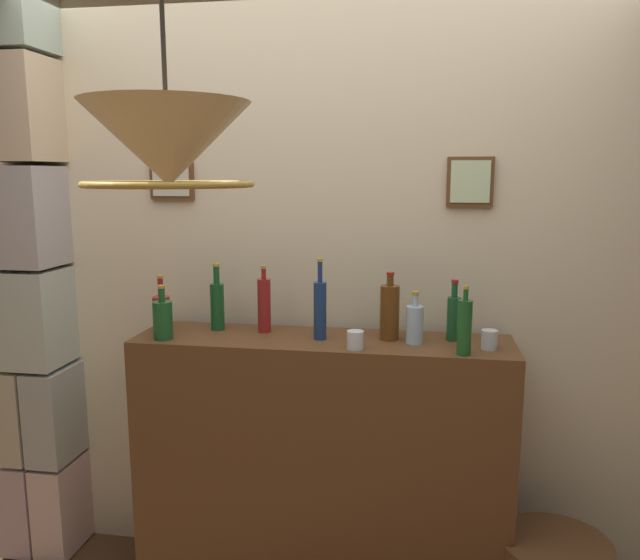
{
  "coord_description": "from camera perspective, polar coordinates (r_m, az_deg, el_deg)",
  "views": [
    {
      "loc": [
        0.38,
        -1.56,
        1.79
      ],
      "look_at": [
        0.0,
        0.78,
        1.38
      ],
      "focal_mm": 34.52,
      "sensor_mm": 36.0,
      "label": 1
    }
  ],
  "objects": [
    {
      "name": "liquor_bottle_gin",
      "position": [
        2.52,
        12.29,
        -3.32
      ],
      "size": [
        0.05,
        0.05,
        0.25
      ],
      "color": "#174D26",
      "rests_on": "bar_shelf_unit"
    },
    {
      "name": "glass_tumbler_rocks",
      "position": [
        2.36,
        3.29,
        -5.57
      ],
      "size": [
        0.06,
        0.06,
        0.07
      ],
      "color": "silver",
      "rests_on": "bar_shelf_unit"
    },
    {
      "name": "glass_tumbler_highball",
      "position": [
        2.44,
        15.43,
        -5.35
      ],
      "size": [
        0.06,
        0.06,
        0.07
      ],
      "color": "silver",
      "rests_on": "bar_shelf_unit"
    },
    {
      "name": "liquor_bottle_whiskey",
      "position": [
        2.7,
        -14.48,
        -2.88
      ],
      "size": [
        0.07,
        0.07,
        0.24
      ],
      "color": "maroon",
      "rests_on": "bar_shelf_unit"
    },
    {
      "name": "bar_shelf_unit",
      "position": [
        2.71,
        0.18,
        -17.04
      ],
      "size": [
        1.54,
        0.37,
        1.13
      ],
      "primitive_type": "cube",
      "color": "brown",
      "rests_on": "ground"
    },
    {
      "name": "liquor_bottle_vermouth",
      "position": [
        2.49,
        6.47,
        -2.92
      ],
      "size": [
        0.08,
        0.08,
        0.27
      ],
      "color": "#5E3513",
      "rests_on": "bar_shelf_unit"
    },
    {
      "name": "liquor_bottle_sherry",
      "position": [
        2.45,
        8.77,
        -4.0
      ],
      "size": [
        0.07,
        0.07,
        0.21
      ],
      "color": "#A8C5DD",
      "rests_on": "bar_shelf_unit"
    },
    {
      "name": "pendant_lamp",
      "position": [
        1.58,
        -13.95,
        11.86
      ],
      "size": [
        0.42,
        0.42,
        0.52
      ],
      "color": "beige"
    },
    {
      "name": "liquor_bottle_tequila",
      "position": [
        2.6,
        -5.2,
        -2.28
      ],
      "size": [
        0.06,
        0.06,
        0.28
      ],
      "color": "maroon",
      "rests_on": "bar_shelf_unit"
    },
    {
      "name": "panelled_rear_partition",
      "position": [
        2.7,
        1.08,
        3.24
      ],
      "size": [
        3.21,
        0.15,
        2.81
      ],
      "color": "beige",
      "rests_on": "ground"
    },
    {
      "name": "stone_pillar",
      "position": [
        3.08,
        -25.27,
        1.34
      ],
      "size": [
        0.34,
        0.33,
        2.73
      ],
      "color": "#BA9EA7",
      "rests_on": "ground"
    },
    {
      "name": "liquor_bottle_scotch",
      "position": [
        2.66,
        -9.51,
        -2.22
      ],
      "size": [
        0.06,
        0.06,
        0.29
      ],
      "color": "#175026",
      "rests_on": "bar_shelf_unit"
    },
    {
      "name": "liquor_bottle_vodka",
      "position": [
        2.33,
        13.25,
        -4.22
      ],
      "size": [
        0.05,
        0.05,
        0.26
      ],
      "color": "#1A5523",
      "rests_on": "bar_shelf_unit"
    },
    {
      "name": "liquor_bottle_bourbon",
      "position": [
        2.47,
        0.0,
        -2.67
      ],
      "size": [
        0.05,
        0.05,
        0.33
      ],
      "color": "navy",
      "rests_on": "bar_shelf_unit"
    },
    {
      "name": "liquor_bottle_brandy",
      "position": [
        2.56,
        -14.37,
        -3.53
      ],
      "size": [
        0.08,
        0.08,
        0.22
      ],
      "color": "#195224",
      "rests_on": "bar_shelf_unit"
    }
  ]
}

